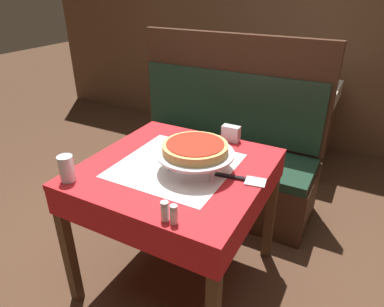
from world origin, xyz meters
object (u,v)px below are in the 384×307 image
(dining_table_front, at_px, (176,182))
(napkin_holder, at_px, (231,134))
(deep_dish_pizza, at_px, (195,148))
(pizza_server, at_px, (242,179))
(water_glass_near, at_px, (67,169))
(booth_bench, at_px, (218,159))
(salt_shaker, at_px, (165,211))
(pizza_pan_stand, at_px, (195,154))
(pepper_shaker, at_px, (174,214))
(dining_table_rear, at_px, (296,96))
(condiment_caddy, at_px, (300,78))

(dining_table_front, distance_m, napkin_holder, 0.44)
(deep_dish_pizza, relative_size, pizza_server, 1.28)
(pizza_server, height_order, water_glass_near, water_glass_near)
(booth_bench, relative_size, deep_dish_pizza, 4.65)
(salt_shaker, bearing_deg, water_glass_near, 176.22)
(water_glass_near, xyz_separation_m, salt_shaker, (0.54, -0.04, -0.02))
(pizza_pan_stand, relative_size, pepper_shaker, 4.72)
(pizza_server, distance_m, water_glass_near, 0.79)
(dining_table_rear, distance_m, deep_dish_pizza, 1.76)
(booth_bench, bearing_deg, napkin_holder, -59.78)
(dining_table_rear, distance_m, water_glass_near, 2.18)
(deep_dish_pizza, bearing_deg, salt_shaker, -78.97)
(booth_bench, height_order, pizza_pan_stand, booth_bench)
(salt_shaker, xyz_separation_m, condiment_caddy, (0.02, 2.19, 0.01))
(dining_table_front, bearing_deg, napkin_holder, 71.89)
(dining_table_rear, bearing_deg, napkin_holder, -92.94)
(deep_dish_pizza, xyz_separation_m, pepper_shaker, (0.12, -0.39, -0.08))
(pizza_server, bearing_deg, booth_bench, 119.79)
(dining_table_rear, xyz_separation_m, salt_shaker, (-0.01, -2.14, 0.14))
(dining_table_front, distance_m, condiment_caddy, 1.82)
(dining_table_rear, xyz_separation_m, deep_dish_pizza, (-0.09, -1.75, 0.22))
(pepper_shaker, bearing_deg, salt_shaker, 180.00)
(salt_shaker, xyz_separation_m, pepper_shaker, (0.04, 0.00, -0.00))
(deep_dish_pizza, bearing_deg, dining_table_rear, 87.03)
(dining_table_rear, distance_m, booth_bench, 1.01)
(deep_dish_pizza, relative_size, condiment_caddy, 1.68)
(deep_dish_pizza, bearing_deg, water_glass_near, -142.84)
(dining_table_rear, bearing_deg, condiment_caddy, 89.05)
(napkin_holder, height_order, condiment_caddy, condiment_caddy)
(dining_table_front, bearing_deg, deep_dish_pizza, -0.98)
(booth_bench, xyz_separation_m, deep_dish_pizza, (0.24, -0.84, 0.51))
(napkin_holder, bearing_deg, salt_shaker, -86.01)
(dining_table_front, xyz_separation_m, pepper_shaker, (0.22, -0.39, 0.14))
(pizza_server, height_order, napkin_holder, napkin_holder)
(booth_bench, distance_m, condiment_caddy, 1.10)
(water_glass_near, bearing_deg, condiment_caddy, 75.49)
(water_glass_near, relative_size, condiment_caddy, 0.67)
(dining_table_rear, height_order, deep_dish_pizza, deep_dish_pizza)
(pizza_pan_stand, bearing_deg, deep_dish_pizza, -3.58)
(dining_table_front, distance_m, salt_shaker, 0.45)
(booth_bench, distance_m, salt_shaker, 1.35)
(condiment_caddy, bearing_deg, napkin_holder, -92.87)
(pizza_pan_stand, bearing_deg, salt_shaker, -78.97)
(dining_table_front, xyz_separation_m, pizza_server, (0.34, 0.02, 0.10))
(dining_table_front, distance_m, dining_table_rear, 1.76)
(pizza_server, bearing_deg, dining_table_front, -176.02)
(condiment_caddy, bearing_deg, pizza_server, -85.61)
(deep_dish_pizza, relative_size, salt_shaker, 3.77)
(booth_bench, bearing_deg, condiment_caddy, 70.79)
(pizza_pan_stand, relative_size, condiment_caddy, 2.02)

